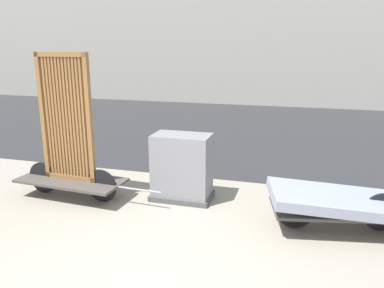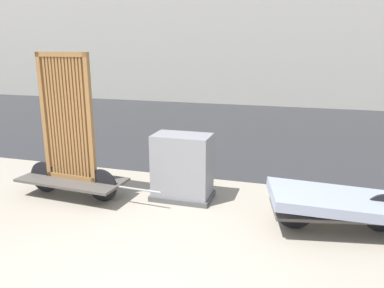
% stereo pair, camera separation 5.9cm
% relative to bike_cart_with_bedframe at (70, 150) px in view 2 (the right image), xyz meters
% --- Properties ---
extents(road_strip, '(56.00, 8.89, 0.01)m').
position_rel_bike_cart_with_bedframe_xyz_m(road_strip, '(1.97, 5.86, -0.77)').
color(road_strip, '#2D2D30').
rests_on(road_strip, ground_plane).
extents(bike_cart_with_bedframe, '(2.41, 0.82, 2.24)m').
position_rel_bike_cart_with_bedframe_xyz_m(bike_cart_with_bedframe, '(0.00, 0.00, 0.00)').
color(bike_cart_with_bedframe, '#4C4742').
rests_on(bike_cart_with_bedframe, ground_plane).
extents(bike_cart_with_mattress, '(2.48, 1.24, 0.55)m').
position_rel_bike_cart_with_bedframe_xyz_m(bike_cart_with_mattress, '(3.95, 0.00, -0.40)').
color(bike_cart_with_mattress, '#4C4742').
rests_on(bike_cart_with_mattress, ground_plane).
extents(utility_cabinet, '(0.93, 0.58, 1.03)m').
position_rel_bike_cart_with_bedframe_xyz_m(utility_cabinet, '(1.69, 0.42, -0.30)').
color(utility_cabinet, '#4C4C4C').
rests_on(utility_cabinet, ground_plane).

